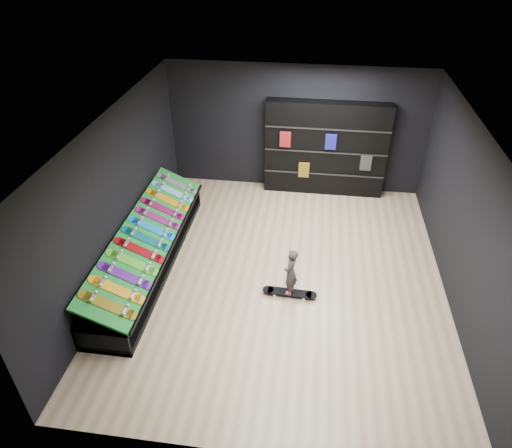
# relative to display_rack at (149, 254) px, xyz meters

# --- Properties ---
(floor) EXTENTS (6.00, 7.00, 0.01)m
(floor) POSITION_rel_display_rack_xyz_m (2.55, 0.00, -0.25)
(floor) COLOR tan
(floor) RESTS_ON ground
(ceiling) EXTENTS (6.00, 7.00, 0.01)m
(ceiling) POSITION_rel_display_rack_xyz_m (2.55, 0.00, 2.75)
(ceiling) COLOR white
(ceiling) RESTS_ON ground
(wall_back) EXTENTS (6.00, 0.02, 3.00)m
(wall_back) POSITION_rel_display_rack_xyz_m (2.55, 3.50, 1.25)
(wall_back) COLOR black
(wall_back) RESTS_ON ground
(wall_front) EXTENTS (6.00, 0.02, 3.00)m
(wall_front) POSITION_rel_display_rack_xyz_m (2.55, -3.50, 1.25)
(wall_front) COLOR black
(wall_front) RESTS_ON ground
(wall_left) EXTENTS (0.02, 7.00, 3.00)m
(wall_left) POSITION_rel_display_rack_xyz_m (-0.45, 0.00, 1.25)
(wall_left) COLOR black
(wall_left) RESTS_ON ground
(wall_right) EXTENTS (0.02, 7.00, 3.00)m
(wall_right) POSITION_rel_display_rack_xyz_m (5.55, 0.00, 1.25)
(wall_right) COLOR black
(wall_right) RESTS_ON ground
(display_rack) EXTENTS (0.90, 4.50, 0.50)m
(display_rack) POSITION_rel_display_rack_xyz_m (0.00, 0.00, 0.00)
(display_rack) COLOR black
(display_rack) RESTS_ON ground
(turf_ramp) EXTENTS (0.92, 4.50, 0.46)m
(turf_ramp) POSITION_rel_display_rack_xyz_m (0.05, 0.00, 0.46)
(turf_ramp) COLOR #116B20
(turf_ramp) RESTS_ON display_rack
(back_shelving) EXTENTS (2.81, 0.33, 2.25)m
(back_shelving) POSITION_rel_display_rack_xyz_m (3.27, 3.32, 0.87)
(back_shelving) COLOR black
(back_shelving) RESTS_ON ground
(floor_skateboard) EXTENTS (0.99, 0.26, 0.09)m
(floor_skateboard) POSITION_rel_display_rack_xyz_m (2.76, -0.53, -0.20)
(floor_skateboard) COLOR black
(floor_skateboard) RESTS_ON ground
(child) EXTENTS (0.20, 0.24, 0.55)m
(child) POSITION_rel_display_rack_xyz_m (2.76, -0.53, 0.12)
(child) COLOR black
(child) RESTS_ON floor_skateboard
(display_board_0) EXTENTS (0.93, 0.22, 0.50)m
(display_board_0) POSITION_rel_display_rack_xyz_m (0.06, -1.90, 0.49)
(display_board_0) COLOR yellow
(display_board_0) RESTS_ON turf_ramp
(display_board_1) EXTENTS (0.93, 0.22, 0.50)m
(display_board_1) POSITION_rel_display_rack_xyz_m (0.06, -1.55, 0.49)
(display_board_1) COLOR orange
(display_board_1) RESTS_ON turf_ramp
(display_board_2) EXTENTS (0.93, 0.22, 0.50)m
(display_board_2) POSITION_rel_display_rack_xyz_m (0.06, -1.21, 0.49)
(display_board_2) COLOR purple
(display_board_2) RESTS_ON turf_ramp
(display_board_3) EXTENTS (0.93, 0.22, 0.50)m
(display_board_3) POSITION_rel_display_rack_xyz_m (0.06, -0.86, 0.49)
(display_board_3) COLOR green
(display_board_3) RESTS_ON turf_ramp
(display_board_4) EXTENTS (0.93, 0.22, 0.50)m
(display_board_4) POSITION_rel_display_rack_xyz_m (0.06, -0.52, 0.49)
(display_board_4) COLOR red
(display_board_4) RESTS_ON turf_ramp
(display_board_5) EXTENTS (0.93, 0.22, 0.50)m
(display_board_5) POSITION_rel_display_rack_xyz_m (0.06, -0.17, 0.49)
(display_board_5) COLOR #0C8C99
(display_board_5) RESTS_ON turf_ramp
(display_board_6) EXTENTS (0.93, 0.22, 0.50)m
(display_board_6) POSITION_rel_display_rack_xyz_m (0.06, 0.17, 0.49)
(display_board_6) COLOR blue
(display_board_6) RESTS_ON turf_ramp
(display_board_7) EXTENTS (0.93, 0.22, 0.50)m
(display_board_7) POSITION_rel_display_rack_xyz_m (0.06, 0.52, 0.49)
(display_board_7) COLOR #2626BF
(display_board_7) RESTS_ON turf_ramp
(display_board_8) EXTENTS (0.93, 0.22, 0.50)m
(display_board_8) POSITION_rel_display_rack_xyz_m (0.06, 0.86, 0.49)
(display_board_8) COLOR #E5198C
(display_board_8) RESTS_ON turf_ramp
(display_board_9) EXTENTS (0.93, 0.22, 0.50)m
(display_board_9) POSITION_rel_display_rack_xyz_m (0.06, 1.21, 0.49)
(display_board_9) COLOR yellow
(display_board_9) RESTS_ON turf_ramp
(display_board_10) EXTENTS (0.93, 0.22, 0.50)m
(display_board_10) POSITION_rel_display_rack_xyz_m (0.06, 1.55, 0.49)
(display_board_10) COLOR #0CB2E5
(display_board_10) RESTS_ON turf_ramp
(display_board_11) EXTENTS (0.93, 0.22, 0.50)m
(display_board_11) POSITION_rel_display_rack_xyz_m (0.06, 1.90, 0.49)
(display_board_11) COLOR black
(display_board_11) RESTS_ON turf_ramp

